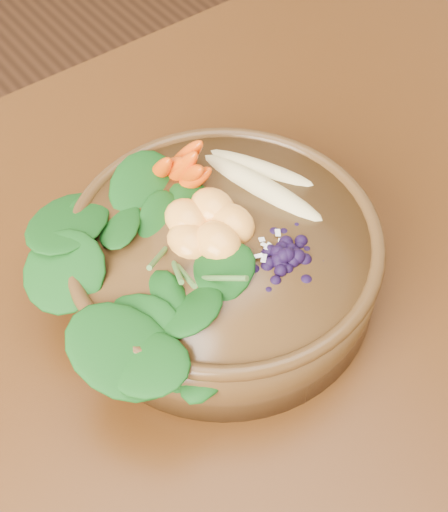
% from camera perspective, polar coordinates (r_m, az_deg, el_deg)
% --- Properties ---
extents(dining_table, '(1.60, 0.90, 0.75)m').
position_cam_1_polar(dining_table, '(0.74, 7.24, -8.20)').
color(dining_table, '#331C0C').
rests_on(dining_table, ground).
extents(stoneware_bowl, '(0.36, 0.36, 0.07)m').
position_cam_1_polar(stoneware_bowl, '(0.63, 0.00, -0.56)').
color(stoneware_bowl, '#4A2E12').
rests_on(stoneware_bowl, dining_table).
extents(kale_heap, '(0.23, 0.22, 0.04)m').
position_cam_1_polar(kale_heap, '(0.59, -6.82, 2.07)').
color(kale_heap, '#10470F').
rests_on(kale_heap, stoneware_bowl).
extents(carrot_cluster, '(0.07, 0.07, 0.08)m').
position_cam_1_polar(carrot_cluster, '(0.63, -3.78, 9.16)').
color(carrot_cluster, '#D43702').
rests_on(carrot_cluster, stoneware_bowl).
extents(banana_halves, '(0.09, 0.16, 0.03)m').
position_cam_1_polar(banana_halves, '(0.65, 3.04, 7.14)').
color(banana_halves, '#E0CC84').
rests_on(banana_halves, stoneware_bowl).
extents(mandarin_cluster, '(0.11, 0.11, 0.03)m').
position_cam_1_polar(mandarin_cluster, '(0.60, -1.34, 3.19)').
color(mandarin_cluster, '#FD9C37').
rests_on(mandarin_cluster, stoneware_bowl).
extents(blueberry_pile, '(0.15, 0.14, 0.04)m').
position_cam_1_polar(blueberry_pile, '(0.58, 5.06, 0.91)').
color(blueberry_pile, black).
rests_on(blueberry_pile, stoneware_bowl).
extents(coconut_flakes, '(0.11, 0.10, 0.01)m').
position_cam_1_polar(coconut_flakes, '(0.60, 1.67, 1.26)').
color(coconut_flakes, white).
rests_on(coconut_flakes, stoneware_bowl).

